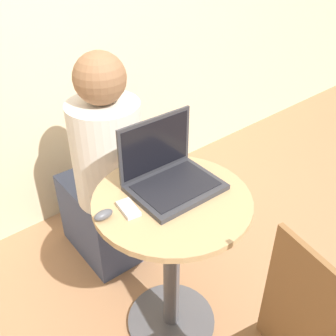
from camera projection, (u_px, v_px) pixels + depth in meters
ground_plane at (171, 321)px, 1.88m from camera, size 12.00×12.00×0.00m
round_table at (172, 246)px, 1.60m from camera, size 0.60×0.60×0.75m
laptop at (169, 173)px, 1.50m from camera, size 0.34×0.27×0.26m
cell_phone at (128, 209)px, 1.40m from camera, size 0.07×0.11×0.02m
computer_mouse at (103, 215)px, 1.36m from camera, size 0.07×0.04×0.03m
person_seated at (105, 182)px, 1.98m from camera, size 0.33×0.52×1.17m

